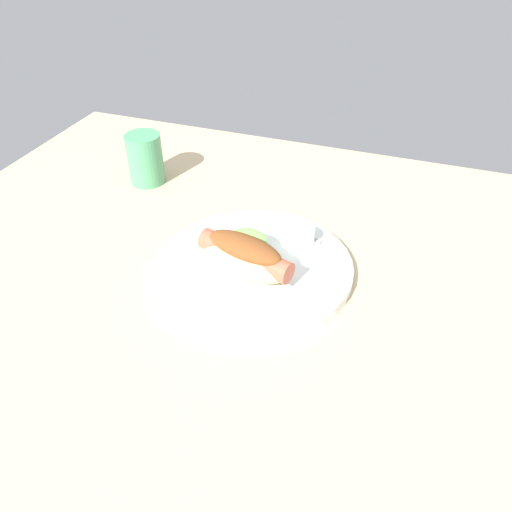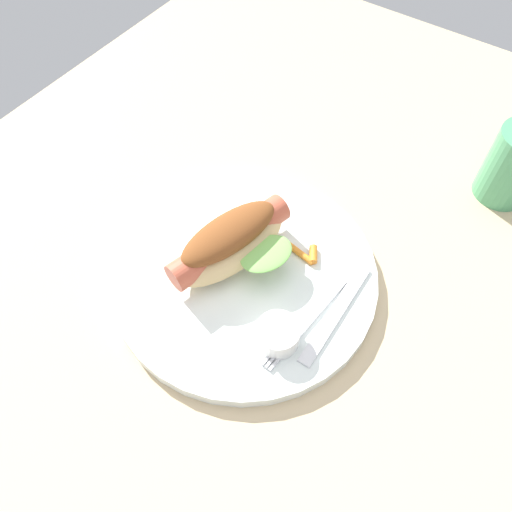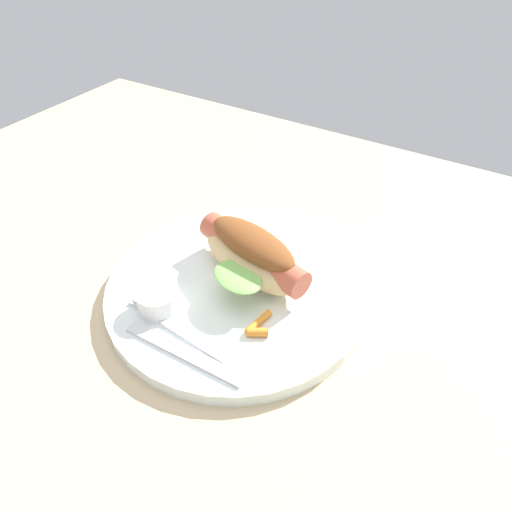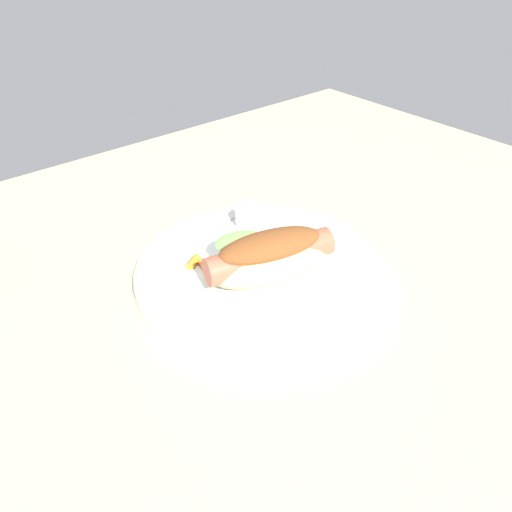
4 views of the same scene
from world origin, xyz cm
name	(u,v)px [view 3 (image 3 of 4)]	position (x,y,z in cm)	size (l,w,h in cm)	color
ground_plane	(226,300)	(0.00, 0.00, -0.90)	(120.00, 90.00, 1.80)	tan
plate	(237,288)	(-0.98, -0.84, 0.80)	(29.38, 29.38, 1.60)	white
hot_dog	(252,254)	(-1.65, -3.16, 4.54)	(15.30, 12.17, 5.89)	#DBB77A
sauce_ramekin	(158,300)	(3.94, 6.65, 2.87)	(4.42, 4.42, 2.55)	white
fork	(187,335)	(-0.93, 8.14, 1.80)	(15.56, 2.72, 0.40)	silver
knife	(184,353)	(-2.01, 10.06, 1.78)	(13.48, 1.40, 0.36)	silver
carrot_garnish	(258,327)	(-6.58, 3.72, 2.01)	(2.48, 4.01, 0.91)	orange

